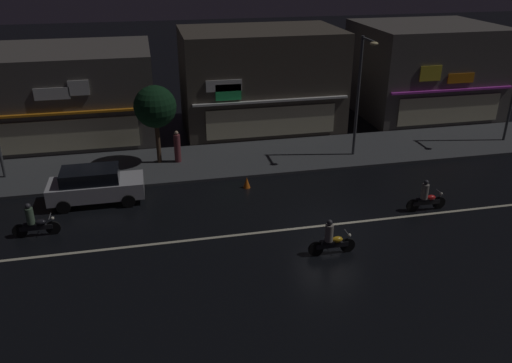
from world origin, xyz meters
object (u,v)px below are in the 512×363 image
Objects in this scene: pedestrian_on_sidewalk at (177,147)px; motorcycle_opposite_lane at (331,240)px; motorcycle_following at (426,198)px; traffic_cone at (247,182)px; motorcycle_trailing_far at (34,223)px; parked_car_near_kerb at (95,185)px; streetlamp_mid at (360,87)px.

motorcycle_opposite_lane is at bearing -34.53° from pedestrian_on_sidewalk.
motorcycle_following is (10.52, -7.87, -0.33)m from pedestrian_on_sidewalk.
motorcycle_following is 3.45× the size of traffic_cone.
traffic_cone is (3.10, -3.80, -0.69)m from pedestrian_on_sidewalk.
pedestrian_on_sidewalk is 0.93× the size of motorcycle_trailing_far.
motorcycle_following and motorcycle_opposite_lane have the same top height.
motorcycle_opposite_lane is at bearing -11.27° from motorcycle_trailing_far.
parked_car_near_kerb is at bearing 165.03° from motorcycle_following.
motorcycle_following is 1.00× the size of motorcycle_trailing_far.
pedestrian_on_sidewalk is 0.41× the size of parked_car_near_kerb.
pedestrian_on_sidewalk reaches higher than motorcycle_following.
traffic_cone is (-7.42, 4.07, -0.36)m from motorcycle_following.
streetlamp_mid is at bearing 96.26° from motorcycle_following.
parked_car_near_kerb is at bearing -107.47° from pedestrian_on_sidewalk.
pedestrian_on_sidewalk is at bearing 143.70° from motorcycle_following.
pedestrian_on_sidewalk is 11.61m from motorcycle_opposite_lane.
parked_car_near_kerb reaches higher than motorcycle_trailing_far.
pedestrian_on_sidewalk is at bearing 53.37° from motorcycle_trailing_far.
motorcycle_trailing_far is 3.45× the size of traffic_cone.
streetlamp_mid is 3.71× the size of pedestrian_on_sidewalk.
streetlamp_mid reaches higher than pedestrian_on_sidewalk.
parked_car_near_kerb reaches higher than motorcycle_opposite_lane.
motorcycle_following is 8.47m from traffic_cone.
streetlamp_mid reaches higher than traffic_cone.
motorcycle_following is at bearing -28.77° from traffic_cone.
motorcycle_trailing_far is at bearing -27.04° from motorcycle_opposite_lane.
parked_car_near_kerb is 2.26× the size of motorcycle_opposite_lane.
traffic_cone is at bearing -21.42° from pedestrian_on_sidewalk.
traffic_cone is (9.44, 2.77, -0.36)m from motorcycle_trailing_far.
motorcycle_following and motorcycle_trailing_far have the same top height.
pedestrian_on_sidewalk is at bearing 172.93° from streetlamp_mid.
motorcycle_following is at bearing 2.93° from motorcycle_trailing_far.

